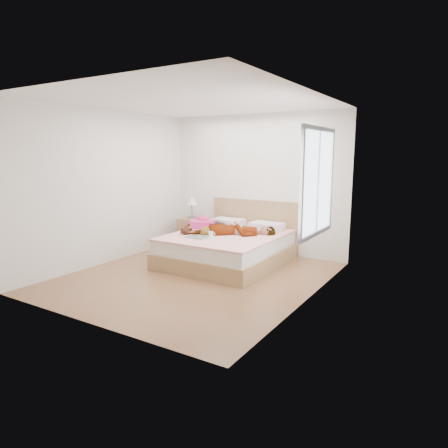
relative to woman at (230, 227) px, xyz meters
name	(u,v)px	position (x,y,z in m)	size (l,w,h in m)	color
ground	(195,277)	(-0.03, -1.01, -0.62)	(4.00, 4.00, 0.00)	#502B19
woman	(230,227)	(0.00, 0.00, 0.00)	(0.59, 1.57, 0.22)	white
hair	(217,224)	(-0.57, 0.45, -0.06)	(0.48, 0.59, 0.09)	black
phone	(218,219)	(-0.50, 0.40, 0.05)	(0.04, 0.09, 0.01)	silver
room_shell	(318,182)	(1.74, -0.71, 0.88)	(4.00, 4.00, 4.00)	white
bed	(230,246)	(-0.03, 0.02, -0.34)	(1.80, 2.08, 1.00)	brown
towel	(203,223)	(-0.72, 0.21, -0.02)	(0.52, 0.47, 0.23)	#F643A6
magazine	(197,237)	(-0.30, -0.58, -0.10)	(0.41, 0.28, 0.02)	white
coffee_mug	(211,234)	(-0.14, -0.40, -0.06)	(0.12, 0.10, 0.09)	white
plush_toy	(186,230)	(-0.62, -0.45, -0.04)	(0.21, 0.27, 0.13)	black
nightstand	(192,230)	(-1.29, 0.65, -0.28)	(0.54, 0.49, 1.03)	brown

